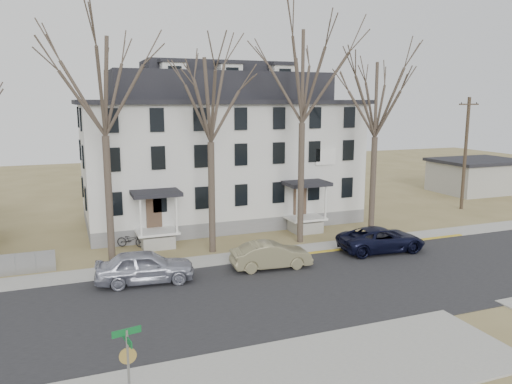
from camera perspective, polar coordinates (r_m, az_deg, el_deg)
name	(u,v)px	position (r m, az deg, el deg)	size (l,w,h in m)	color
ground	(372,298)	(24.76, 13.13, -11.66)	(120.00, 120.00, 0.00)	olive
main_road	(350,283)	(26.31, 10.66, -10.22)	(120.00, 10.00, 0.04)	#27272A
far_sidewalk	(298,251)	(31.28, 4.85, -6.73)	(120.00, 2.00, 0.08)	#A09F97
yellow_curb	(375,246)	(32.98, 13.43, -6.07)	(14.00, 0.25, 0.06)	gold
boarding_house	(219,151)	(38.64, -4.21, 4.70)	(20.80, 12.36, 12.05)	slate
distant_building	(477,176)	(55.68, 23.91, 1.73)	(8.50, 6.50, 3.35)	#A09F97
tree_far_left	(102,79)	(28.75, -17.15, 12.25)	(8.40, 8.40, 13.72)	#473B31
tree_mid_left	(210,93)	(29.79, -5.27, 11.15)	(7.80, 7.80, 12.74)	#473B31
tree_center	(303,70)	(32.02, 5.37, 13.74)	(9.00, 9.00, 14.70)	#473B31
tree_mid_right	(377,94)	(34.76, 13.62, 10.79)	(7.80, 7.80, 12.74)	#473B31
utility_pole_far	(465,152)	(45.83, 22.81, 4.21)	(2.00, 0.28, 9.50)	#3D3023
car_silver	(145,267)	(26.26, -12.56, -8.39)	(1.99, 4.95, 1.69)	#A3A6B7
car_tan	(271,256)	(27.82, 1.73, -7.30)	(1.55, 4.44, 1.46)	#7E7756
car_navy	(381,240)	(31.79, 14.14, -5.33)	(2.48, 5.38, 1.50)	black
bicycle_left	(131,240)	(32.70, -14.10, -5.37)	(0.64, 1.82, 0.96)	black
street_sign	(128,363)	(15.28, -14.41, -18.36)	(0.84, 0.84, 2.94)	gray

